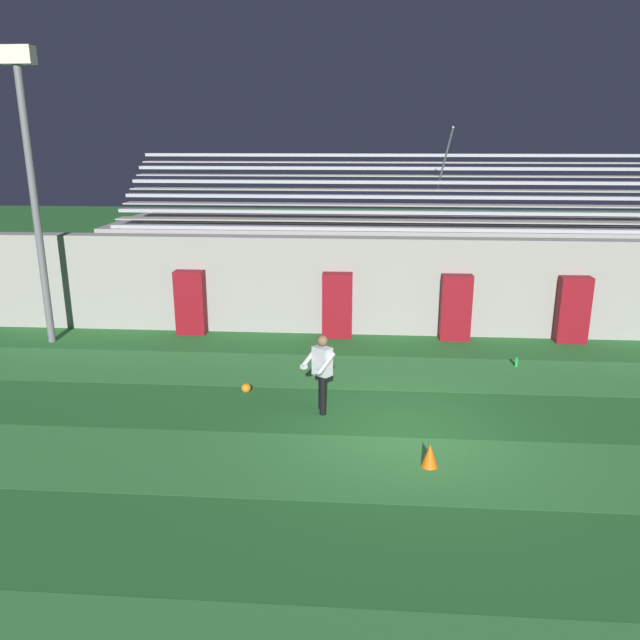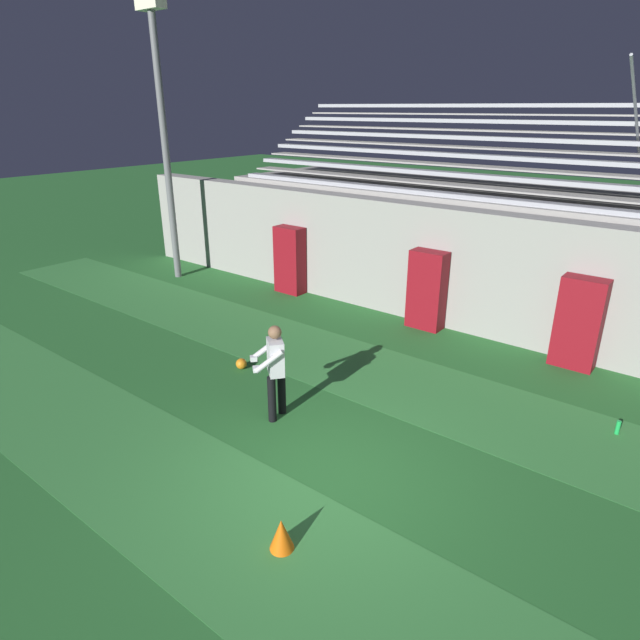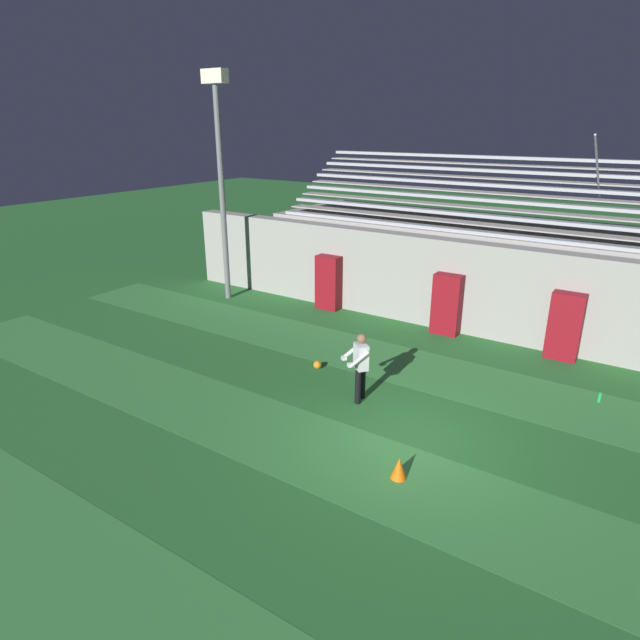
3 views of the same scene
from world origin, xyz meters
TOP-DOWN VIEW (x-y plane):
  - ground_plane at (0.00, 0.00)m, footprint 80.00×80.00m
  - turf_stripe_mid at (0.00, -1.41)m, footprint 28.00×2.29m
  - turf_stripe_far at (0.00, 3.17)m, footprint 28.00×2.29m
  - back_wall at (0.00, 6.50)m, footprint 24.00×0.60m
  - padding_pillar_gate_left at (-1.67, 5.95)m, footprint 0.84×0.44m
  - padding_pillar_gate_right at (1.67, 5.95)m, footprint 0.84×0.44m
  - padding_pillar_far_left at (-5.92, 5.95)m, footprint 0.84×0.44m
  - padding_pillar_far_right at (4.88, 5.95)m, footprint 0.84×0.44m
  - bleacher_stand at (0.00, 9.19)m, footprint 18.00×4.75m
  - floodlight_pole at (-9.66, 4.92)m, footprint 0.90×0.36m
  - goalkeeper at (-1.75, 0.81)m, footprint 0.74×0.73m
  - soccer_ball at (-3.52, 1.70)m, footprint 0.22×0.22m
  - traffic_cone at (0.28, -1.32)m, footprint 0.30×0.30m
  - water_bottle at (2.93, 3.82)m, footprint 0.07×0.07m

SIDE VIEW (x-z plane):
  - ground_plane at x=0.00m, z-range 0.00..0.00m
  - turf_stripe_mid at x=0.00m, z-range 0.00..0.01m
  - turf_stripe_far at x=0.00m, z-range 0.00..0.01m
  - soccer_ball at x=-3.52m, z-range 0.00..0.22m
  - water_bottle at x=2.93m, z-range 0.00..0.24m
  - traffic_cone at x=0.28m, z-range 0.00..0.42m
  - padding_pillar_gate_left at x=-1.67m, z-range 0.00..1.87m
  - padding_pillar_gate_right at x=1.67m, z-range 0.00..1.87m
  - padding_pillar_far_left at x=-5.92m, z-range 0.00..1.87m
  - padding_pillar_far_right at x=4.88m, z-range 0.00..1.87m
  - goalkeeper at x=-1.75m, z-range 0.12..1.79m
  - back_wall at x=0.00m, z-range 0.00..2.80m
  - bleacher_stand at x=0.00m, z-range -1.40..4.42m
  - floodlight_pole at x=-9.66m, z-range 1.05..8.76m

